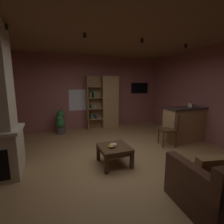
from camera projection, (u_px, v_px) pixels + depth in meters
The scene contains 19 objects.
floor at pixel (118, 160), 3.71m from camera, with size 5.95×5.99×0.02m, color #A37A4C.
wall_back at pixel (89, 93), 6.27m from camera, with size 6.07×0.06×2.77m, color #9E5B56.
wall_right at pixel (218, 96), 4.50m from camera, with size 0.06×5.99×2.77m, color #9E5B56.
ceiling at pixel (119, 31), 3.24m from camera, with size 5.95×5.99×0.02m, color brown.
window_pane_back at pixel (78, 100), 6.14m from camera, with size 0.66×0.01×0.79m, color white.
bookshelf_cabinet at pixel (107, 103), 6.31m from camera, with size 1.23×0.41×2.02m.
kitchen_bar_counter at pixel (188, 124), 4.94m from camera, with size 1.54×0.59×1.03m.
tissue_box at pixel (191, 105), 4.93m from camera, with size 0.12×0.12×0.11m, color #BFB299.
coffee_table at pixel (114, 150), 3.44m from camera, with size 0.63×0.66×0.41m.
table_book_0 at pixel (113, 145), 3.50m from camera, with size 0.12×0.09×0.02m, color gold.
table_book_1 at pixel (112, 146), 3.35m from camera, with size 0.14×0.09×0.02m, color gold.
table_book_2 at pixel (114, 144), 3.39m from camera, with size 0.12×0.09×0.02m, color beige.
dining_chair at pixel (171, 127), 4.48m from camera, with size 0.52×0.52×0.92m.
potted_floor_plant at pixel (60, 122), 5.61m from camera, with size 0.34×0.36×0.83m.
wall_mounted_tv at pixel (140, 88), 6.94m from camera, with size 0.78×0.06×0.44m.
track_light_spot_0 at pixel (6, 27), 2.79m from camera, with size 0.07×0.07×0.09m, color black.
track_light_spot_1 at pixel (85, 35), 3.29m from camera, with size 0.07×0.07×0.09m, color black.
track_light_spot_2 at pixel (142, 41), 3.69m from camera, with size 0.07×0.07×0.09m, color black.
track_light_spot_3 at pixel (186, 46), 4.19m from camera, with size 0.07×0.07×0.09m, color black.
Camera 1 is at (-1.33, -3.20, 1.71)m, focal length 25.82 mm.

